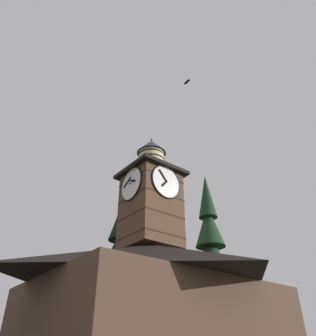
{
  "coord_description": "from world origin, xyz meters",
  "views": [
    {
      "loc": [
        12.7,
        13.8,
        2.03
      ],
      "look_at": [
        0.52,
        -1.67,
        13.6
      ],
      "focal_mm": 34.48,
      "sensor_mm": 36.0,
      "label": 1
    }
  ],
  "objects_px": {
    "clock_tower": "(151,198)",
    "flying_bird_high": "(187,82)",
    "pine_tree_aside": "(214,286)",
    "pine_tree_behind": "(117,300)",
    "building_main": "(151,315)",
    "moon": "(98,258)"
  },
  "relations": [
    {
      "from": "pine_tree_aside",
      "to": "building_main",
      "type": "bearing_deg",
      "value": 24.99
    },
    {
      "from": "clock_tower",
      "to": "moon",
      "type": "height_order",
      "value": "moon"
    },
    {
      "from": "pine_tree_behind",
      "to": "moon",
      "type": "height_order",
      "value": "moon"
    },
    {
      "from": "building_main",
      "to": "flying_bird_high",
      "type": "height_order",
      "value": "flying_bird_high"
    },
    {
      "from": "building_main",
      "to": "moon",
      "type": "bearing_deg",
      "value": -112.92
    },
    {
      "from": "building_main",
      "to": "pine_tree_behind",
      "type": "distance_m",
      "value": 5.47
    },
    {
      "from": "pine_tree_aside",
      "to": "flying_bird_high",
      "type": "relative_size",
      "value": 30.74
    },
    {
      "from": "building_main",
      "to": "pine_tree_behind",
      "type": "bearing_deg",
      "value": -100.86
    },
    {
      "from": "building_main",
      "to": "flying_bird_high",
      "type": "relative_size",
      "value": 21.73
    },
    {
      "from": "clock_tower",
      "to": "building_main",
      "type": "bearing_deg",
      "value": 58.94
    },
    {
      "from": "pine_tree_behind",
      "to": "pine_tree_aside",
      "type": "bearing_deg",
      "value": 178.23
    },
    {
      "from": "clock_tower",
      "to": "flying_bird_high",
      "type": "distance_m",
      "value": 10.45
    },
    {
      "from": "moon",
      "to": "pine_tree_behind",
      "type": "bearing_deg",
      "value": 65.16
    },
    {
      "from": "pine_tree_aside",
      "to": "pine_tree_behind",
      "type": "bearing_deg",
      "value": -1.77
    },
    {
      "from": "building_main",
      "to": "moon",
      "type": "height_order",
      "value": "moon"
    },
    {
      "from": "moon",
      "to": "flying_bird_high",
      "type": "height_order",
      "value": "flying_bird_high"
    },
    {
      "from": "clock_tower",
      "to": "pine_tree_aside",
      "type": "distance_m",
      "value": 11.46
    },
    {
      "from": "building_main",
      "to": "pine_tree_aside",
      "type": "xyz_separation_m",
      "value": [
        -10.5,
        -4.9,
        3.35
      ]
    },
    {
      "from": "pine_tree_behind",
      "to": "moon",
      "type": "bearing_deg",
      "value": -114.84
    },
    {
      "from": "pine_tree_behind",
      "to": "pine_tree_aside",
      "type": "relative_size",
      "value": 0.7
    },
    {
      "from": "building_main",
      "to": "clock_tower",
      "type": "relative_size",
      "value": 1.52
    },
    {
      "from": "pine_tree_behind",
      "to": "clock_tower",
      "type": "bearing_deg",
      "value": 83.86
    }
  ]
}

